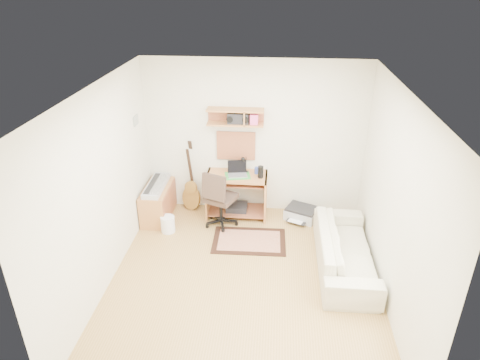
# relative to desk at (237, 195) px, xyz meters

# --- Properties ---
(floor) EXTENTS (3.60, 4.00, 0.01)m
(floor) POSITION_rel_desk_xyz_m (0.27, -1.73, -0.38)
(floor) COLOR #AF8749
(floor) RESTS_ON ground
(ceiling) EXTENTS (3.60, 4.00, 0.01)m
(ceiling) POSITION_rel_desk_xyz_m (0.27, -1.73, 2.23)
(ceiling) COLOR white
(ceiling) RESTS_ON ground
(back_wall) EXTENTS (3.60, 0.01, 2.60)m
(back_wall) POSITION_rel_desk_xyz_m (0.27, 0.28, 0.93)
(back_wall) COLOR beige
(back_wall) RESTS_ON ground
(left_wall) EXTENTS (0.01, 4.00, 2.60)m
(left_wall) POSITION_rel_desk_xyz_m (-1.54, -1.73, 0.93)
(left_wall) COLOR beige
(left_wall) RESTS_ON ground
(right_wall) EXTENTS (0.01, 4.00, 2.60)m
(right_wall) POSITION_rel_desk_xyz_m (2.07, -1.73, 0.93)
(right_wall) COLOR beige
(right_wall) RESTS_ON ground
(wall_shelf) EXTENTS (0.90, 0.25, 0.26)m
(wall_shelf) POSITION_rel_desk_xyz_m (-0.03, 0.15, 1.32)
(wall_shelf) COLOR #BE7C43
(wall_shelf) RESTS_ON back_wall
(cork_board) EXTENTS (0.64, 0.03, 0.49)m
(cork_board) POSITION_rel_desk_xyz_m (-0.03, 0.25, 0.79)
(cork_board) COLOR tan
(cork_board) RESTS_ON back_wall
(wall_photo) EXTENTS (0.02, 0.20, 0.15)m
(wall_photo) POSITION_rel_desk_xyz_m (-1.52, -0.23, 1.34)
(wall_photo) COLOR #4C8CBF
(wall_photo) RESTS_ON left_wall
(desk) EXTENTS (1.00, 0.55, 0.75)m
(desk) POSITION_rel_desk_xyz_m (0.00, 0.00, 0.00)
(desk) COLOR #BE7C43
(desk) RESTS_ON floor
(laptop) EXTENTS (0.36, 0.36, 0.23)m
(laptop) POSITION_rel_desk_xyz_m (0.02, -0.02, 0.49)
(laptop) COLOR silver
(laptop) RESTS_ON desk
(speaker) EXTENTS (0.09, 0.09, 0.20)m
(speaker) POSITION_rel_desk_xyz_m (0.39, -0.05, 0.47)
(speaker) COLOR black
(speaker) RESTS_ON desk
(desk_lamp) EXTENTS (0.10, 0.10, 0.29)m
(desk_lamp) POSITION_rel_desk_xyz_m (0.14, 0.14, 0.52)
(desk_lamp) COLOR black
(desk_lamp) RESTS_ON desk
(pencil_cup) EXTENTS (0.08, 0.08, 0.11)m
(pencil_cup) POSITION_rel_desk_xyz_m (0.32, 0.10, 0.43)
(pencil_cup) COLOR #324598
(pencil_cup) RESTS_ON desk
(boombox) EXTENTS (0.33, 0.15, 0.17)m
(boombox) POSITION_rel_desk_xyz_m (0.01, 0.15, 1.30)
(boombox) COLOR black
(boombox) RESTS_ON wall_shelf
(rug) EXTENTS (1.14, 0.77, 0.01)m
(rug) POSITION_rel_desk_xyz_m (0.27, -0.78, -0.37)
(rug) COLOR #CBAD88
(rug) RESTS_ON floor
(task_chair) EXTENTS (0.66, 0.66, 0.99)m
(task_chair) POSITION_rel_desk_xyz_m (-0.23, -0.33, 0.12)
(task_chair) COLOR #382A21
(task_chair) RESTS_ON floor
(cabinet) EXTENTS (0.40, 0.90, 0.55)m
(cabinet) POSITION_rel_desk_xyz_m (-1.31, -0.18, -0.10)
(cabinet) COLOR #BE7C43
(cabinet) RESTS_ON floor
(music_keyboard) EXTENTS (0.27, 0.86, 0.08)m
(music_keyboard) POSITION_rel_desk_xyz_m (-1.31, -0.18, 0.21)
(music_keyboard) COLOR #B2B5BA
(music_keyboard) RESTS_ON cabinet
(guitar) EXTENTS (0.38, 0.29, 1.23)m
(guitar) POSITION_rel_desk_xyz_m (-0.81, 0.13, 0.24)
(guitar) COLOR olive
(guitar) RESTS_ON floor
(waste_basket) EXTENTS (0.24, 0.24, 0.27)m
(waste_basket) POSITION_rel_desk_xyz_m (-1.05, -0.62, -0.24)
(waste_basket) COLOR white
(waste_basket) RESTS_ON floor
(printer) EXTENTS (0.62, 0.57, 0.19)m
(printer) POSITION_rel_desk_xyz_m (1.10, -0.02, -0.29)
(printer) COLOR #A5A8AA
(printer) RESTS_ON floor
(sofa) EXTENTS (0.55, 1.89, 0.74)m
(sofa) POSITION_rel_desk_xyz_m (1.65, -1.27, -0.00)
(sofa) COLOR beige
(sofa) RESTS_ON floor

